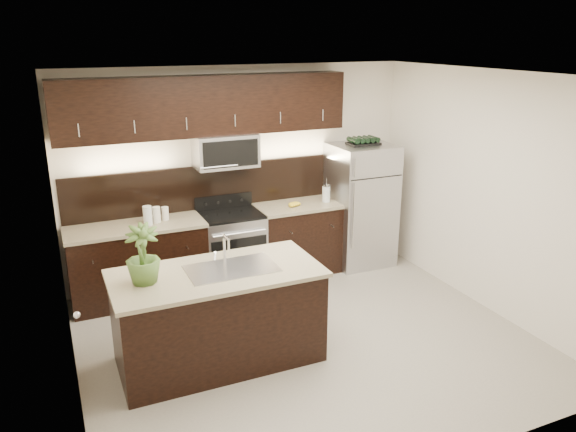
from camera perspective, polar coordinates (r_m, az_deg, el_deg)
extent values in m
plane|color=gray|center=(6.02, 1.91, -12.47)|extent=(4.50, 4.50, 0.00)
cube|color=beige|center=(7.24, -4.86, 4.35)|extent=(4.50, 0.02, 2.70)
cube|color=beige|center=(3.90, 15.12, -8.60)|extent=(4.50, 0.02, 2.70)
cube|color=beige|center=(4.96, -22.06, -3.44)|extent=(0.02, 4.00, 2.70)
cube|color=beige|center=(6.72, 19.62, 2.26)|extent=(0.02, 4.00, 2.70)
cube|color=white|center=(5.20, 2.23, 14.10)|extent=(4.50, 4.00, 0.02)
cube|color=silver|center=(4.37, -20.76, -11.15)|extent=(0.04, 0.80, 2.02)
sphere|color=silver|center=(4.66, -20.65, -9.39)|extent=(0.06, 0.06, 0.06)
cube|color=black|center=(5.59, -22.66, 2.06)|extent=(0.01, 0.32, 0.46)
cube|color=white|center=(5.59, -22.63, 2.07)|extent=(0.00, 0.24, 0.36)
cube|color=black|center=(6.92, -14.97, -4.73)|extent=(1.57, 0.62, 0.90)
cube|color=black|center=(7.49, 1.24, -2.33)|extent=(1.16, 0.62, 0.90)
cube|color=#B2B2B7|center=(7.16, -5.75, -3.40)|extent=(0.76, 0.62, 0.90)
cube|color=black|center=(7.00, -5.86, 0.14)|extent=(0.76, 0.60, 0.03)
cube|color=beige|center=(6.76, -15.29, -1.05)|extent=(1.59, 0.65, 0.04)
cube|color=beige|center=(7.34, 1.27, 1.11)|extent=(1.18, 0.65, 0.04)
cube|color=black|center=(7.13, -8.25, 2.93)|extent=(3.49, 0.02, 0.56)
cube|color=#B2B2B7|center=(6.91, -6.36, 6.61)|extent=(0.76, 0.40, 0.40)
cube|color=black|center=(6.80, -8.29, 11.04)|extent=(3.49, 0.33, 0.70)
cube|color=black|center=(5.52, -7.09, -10.27)|extent=(1.90, 0.90, 0.90)
cube|color=beige|center=(5.32, -7.28, -5.80)|extent=(1.96, 0.96, 0.04)
cube|color=silver|center=(5.35, -5.75, -5.30)|extent=(0.84, 0.50, 0.01)
cylinder|color=silver|center=(5.49, -6.48, -3.40)|extent=(0.03, 0.03, 0.24)
cylinder|color=silver|center=(5.37, -6.31, -2.17)|extent=(0.02, 0.14, 0.02)
cylinder|color=silver|center=(5.33, -6.06, -2.91)|extent=(0.02, 0.02, 0.10)
cube|color=#B2B2B7|center=(7.71, 7.40, 1.12)|extent=(0.80, 0.72, 1.66)
cube|color=black|center=(7.51, 7.65, 7.30)|extent=(0.41, 0.25, 0.03)
cylinder|color=black|center=(7.43, 6.63, 7.60)|extent=(0.07, 0.23, 0.07)
cylinder|color=black|center=(7.46, 7.15, 7.64)|extent=(0.07, 0.23, 0.07)
cylinder|color=black|center=(7.50, 7.67, 7.67)|extent=(0.07, 0.23, 0.07)
cylinder|color=black|center=(7.55, 8.18, 7.71)|extent=(0.07, 0.23, 0.07)
cylinder|color=black|center=(7.59, 8.69, 7.74)|extent=(0.07, 0.23, 0.07)
imported|color=#436428|center=(5.10, -14.56, -3.81)|extent=(0.34, 0.34, 0.54)
cylinder|color=silver|center=(6.69, -14.07, 0.05)|extent=(0.10, 0.10, 0.22)
cylinder|color=silver|center=(6.76, -13.22, 0.14)|extent=(0.09, 0.09, 0.19)
cylinder|color=silver|center=(6.83, -12.38, 0.26)|extent=(0.08, 0.08, 0.16)
cylinder|color=silver|center=(7.41, 3.90, 2.24)|extent=(0.10, 0.10, 0.21)
cylinder|color=silver|center=(7.38, 3.92, 3.10)|extent=(0.11, 0.11, 0.02)
cylinder|color=silver|center=(7.37, 3.93, 3.50)|extent=(0.01, 0.01, 0.08)
ellipsoid|color=gold|center=(7.18, 0.28, 1.14)|extent=(0.21, 0.19, 0.06)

